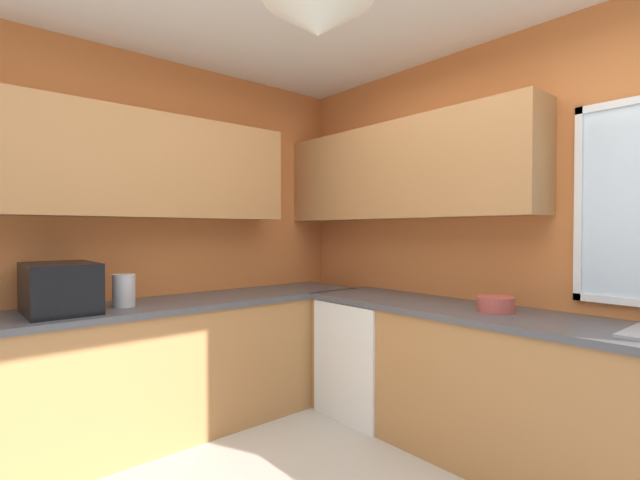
{
  "coord_description": "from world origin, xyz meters",
  "views": [
    {
      "loc": [
        1.36,
        -1.15,
        1.36
      ],
      "look_at": [
        -0.6,
        0.53,
        1.31
      ],
      "focal_mm": 25.22,
      "sensor_mm": 36.0,
      "label": 1
    }
  ],
  "objects_px": {
    "microwave": "(60,288)",
    "bowl": "(496,304)",
    "dishwasher": "(371,356)",
    "kettle": "(124,290)"
  },
  "relations": [
    {
      "from": "bowl",
      "to": "kettle",
      "type": "bearing_deg",
      "value": -135.18
    },
    {
      "from": "dishwasher",
      "to": "kettle",
      "type": "bearing_deg",
      "value": -112.19
    },
    {
      "from": "kettle",
      "to": "bowl",
      "type": "bearing_deg",
      "value": 44.82
    },
    {
      "from": "kettle",
      "to": "bowl",
      "type": "relative_size",
      "value": 0.98
    },
    {
      "from": "dishwasher",
      "to": "microwave",
      "type": "distance_m",
      "value": 2.12
    },
    {
      "from": "microwave",
      "to": "bowl",
      "type": "bearing_deg",
      "value": 50.08
    },
    {
      "from": "microwave",
      "to": "bowl",
      "type": "xyz_separation_m",
      "value": [
        1.63,
        1.95,
        -0.1
      ]
    },
    {
      "from": "kettle",
      "to": "bowl",
      "type": "distance_m",
      "value": 2.27
    },
    {
      "from": "dishwasher",
      "to": "bowl",
      "type": "bearing_deg",
      "value": 1.77
    },
    {
      "from": "dishwasher",
      "to": "kettle",
      "type": "distance_m",
      "value": 1.79
    }
  ]
}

